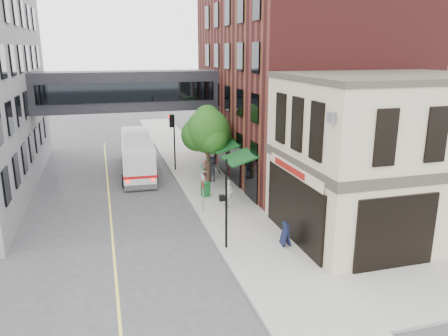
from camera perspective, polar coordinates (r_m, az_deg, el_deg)
ground at (r=20.25m, az=0.79°, el=-13.15°), size 120.00×120.00×0.00m
sidewalk_main at (r=33.27m, az=-2.79°, el=-1.45°), size 4.00×60.00×0.15m
corner_building at (r=24.31m, az=20.12°, el=1.43°), size 10.19×8.12×8.45m
brick_building at (r=35.53m, az=9.55°, el=10.79°), size 13.76×18.00×14.00m
skyway_bridge at (r=35.26m, az=-12.50°, el=9.82°), size 14.00×3.18×3.00m
traffic_signal_near at (r=20.92m, az=0.22°, el=-3.28°), size 0.44×0.22×4.60m
traffic_signal_far at (r=35.05m, az=-6.76°, el=4.82°), size 0.53×0.28×4.50m
street_sign_pole at (r=25.86m, az=-2.79°, el=-2.08°), size 0.08×0.75×3.00m
street_tree at (r=31.67m, az=-2.21°, el=4.85°), size 3.80×3.20×5.60m
lane_marking at (r=28.72m, az=-14.70°, el=-4.84°), size 0.12×40.00×0.01m
bus at (r=35.69m, az=-11.27°, el=1.94°), size 2.97×10.62×2.83m
pedestrian_a at (r=26.75m, az=0.57°, el=-3.46°), size 0.76×0.62×1.80m
pedestrian_b at (r=32.28m, az=-2.42°, el=-0.35°), size 0.96×0.88×1.60m
pedestrian_c at (r=32.10m, az=-1.53°, el=-0.18°), size 1.36×1.03×1.87m
newspaper_box at (r=29.07m, az=-2.43°, el=-2.79°), size 0.61×0.59×0.97m
sandwich_board at (r=22.24m, az=8.03°, el=-8.53°), size 0.47×0.68×1.14m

